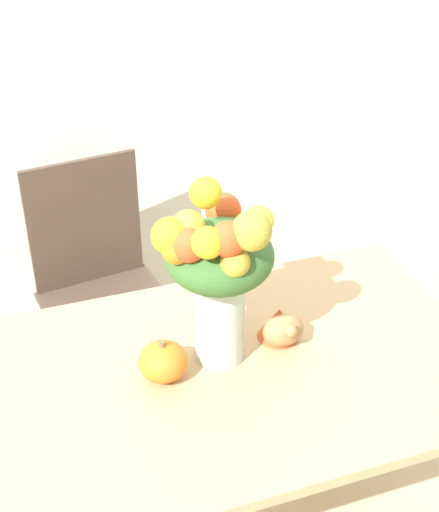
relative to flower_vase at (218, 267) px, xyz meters
name	(u,v)px	position (x,y,z in m)	size (l,w,h in m)	color
wall_back	(121,13)	(0.04, 1.11, 0.33)	(8.00, 0.06, 2.70)	silver
dining_table	(238,397)	(0.04, -0.05, -0.38)	(1.26, 0.80, 0.75)	tan
flower_vase	(218,267)	(0.00, 0.00, 0.00)	(0.32, 0.33, 0.49)	#B2CCBC
pumpkin	(163,361)	(-0.15, -0.03, -0.22)	(0.12, 0.12, 0.11)	orange
turkey_figurine	(281,326)	(0.18, 0.01, -0.23)	(0.11, 0.15, 0.09)	#A87A4C
dining_chair_near_window	(102,293)	(-0.17, 0.74, -0.53)	(0.47, 0.47, 0.95)	#47382D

